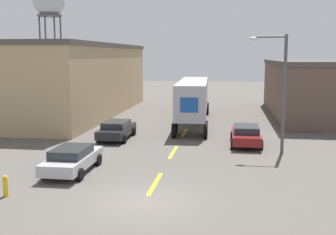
# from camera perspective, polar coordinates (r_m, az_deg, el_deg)

# --- Properties ---
(ground_plane) EXTENTS (160.00, 160.00, 0.00)m
(ground_plane) POSITION_cam_1_polar(r_m,az_deg,el_deg) (17.80, -3.18, -11.29)
(ground_plane) COLOR #56514C
(road_centerline) EXTENTS (0.20, 16.65, 0.01)m
(road_centerline) POSITION_cam_1_polar(r_m,az_deg,el_deg) (26.38, 0.71, -4.69)
(road_centerline) COLOR yellow
(road_centerline) RESTS_ON ground_plane
(warehouse_left) EXTENTS (11.93, 25.61, 7.12)m
(warehouse_left) POSITION_cam_1_polar(r_m,az_deg,el_deg) (44.42, -14.24, 5.07)
(warehouse_left) COLOR tan
(warehouse_left) RESTS_ON ground_plane
(semi_truck) EXTENTS (3.19, 15.66, 3.86)m
(semi_truck) POSITION_cam_1_polar(r_m,az_deg,el_deg) (37.22, 3.52, 2.83)
(semi_truck) COLOR #B21919
(semi_truck) RESTS_ON ground_plane
(parked_car_right_mid) EXTENTS (2.05, 4.73, 1.32)m
(parked_car_right_mid) POSITION_cam_1_polar(r_m,az_deg,el_deg) (28.86, 10.53, -2.26)
(parked_car_right_mid) COLOR maroon
(parked_car_right_mid) RESTS_ON ground_plane
(parked_car_left_far) EXTENTS (2.05, 4.73, 1.32)m
(parked_car_left_far) POSITION_cam_1_polar(r_m,az_deg,el_deg) (30.54, -6.97, -1.59)
(parked_car_left_far) COLOR black
(parked_car_left_far) RESTS_ON ground_plane
(parked_car_left_near) EXTENTS (2.05, 4.73, 1.32)m
(parked_car_left_near) POSITION_cam_1_polar(r_m,az_deg,el_deg) (22.40, -12.83, -5.45)
(parked_car_left_near) COLOR #B2B2B7
(parked_car_left_near) RESTS_ON ground_plane
(water_tower) EXTENTS (5.32, 5.32, 17.63)m
(water_tower) POSITION_cam_1_polar(r_m,az_deg,el_deg) (75.35, -15.83, 14.78)
(water_tower) COLOR #47474C
(water_tower) RESTS_ON ground_plane
(street_lamp) EXTENTS (2.29, 0.32, 7.23)m
(street_lamp) POSITION_cam_1_polar(r_m,az_deg,el_deg) (26.37, 14.90, 4.29)
(street_lamp) COLOR #4C4C51
(street_lamp) RESTS_ON ground_plane
(fire_hydrant) EXTENTS (0.22, 0.22, 0.93)m
(fire_hydrant) POSITION_cam_1_polar(r_m,az_deg,el_deg) (19.54, -21.16, -8.63)
(fire_hydrant) COLOR gold
(fire_hydrant) RESTS_ON ground_plane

